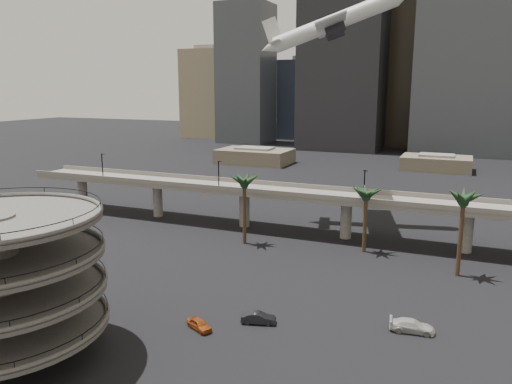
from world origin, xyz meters
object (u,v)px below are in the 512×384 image
at_px(car_a, 199,324).
at_px(car_b, 258,318).
at_px(car_c, 412,326).
at_px(overpass, 293,197).
at_px(airborne_jet, 334,23).

relative_size(car_a, car_b, 0.88).
xyz_separation_m(car_a, car_c, (24.22, 9.61, 0.12)).
bearing_deg(car_c, car_a, 104.18).
relative_size(overpass, car_b, 29.52).
bearing_deg(car_c, car_b, 98.69).
bearing_deg(car_a, car_c, -41.53).
distance_m(airborne_jet, car_a, 70.93).
distance_m(overpass, car_b, 42.08).
height_order(car_a, car_c, car_c).
distance_m(car_a, car_c, 26.05).
bearing_deg(airborne_jet, car_b, -98.72).
relative_size(car_a, car_c, 0.72).
height_order(overpass, car_b, overpass).
distance_m(overpass, airborne_jet, 37.47).
distance_m(airborne_jet, car_c, 67.49).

